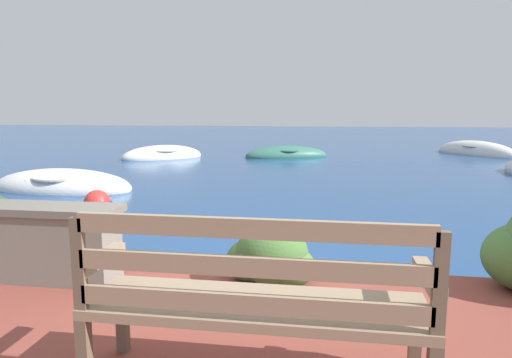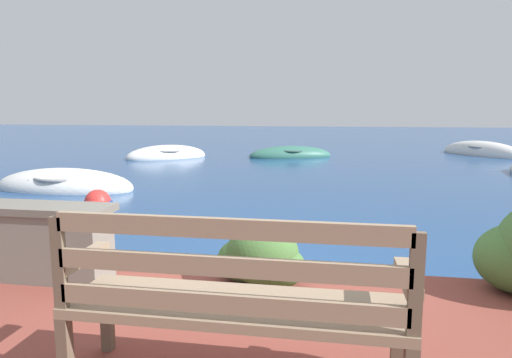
# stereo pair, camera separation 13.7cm
# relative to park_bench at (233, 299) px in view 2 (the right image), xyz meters

# --- Properties ---
(ground_plane) EXTENTS (80.00, 80.00, 0.00)m
(ground_plane) POSITION_rel_park_bench_xyz_m (-0.28, 1.84, -0.71)
(ground_plane) COLOR navy
(park_bench) EXTENTS (1.70, 0.48, 0.93)m
(park_bench) POSITION_rel_park_bench_xyz_m (0.00, 0.00, 0.00)
(park_bench) COLOR brown
(park_bench) RESTS_ON patio_terrace
(stone_wall) EXTENTS (1.95, 0.39, 0.63)m
(stone_wall) POSITION_rel_park_bench_xyz_m (-2.27, 1.24, -0.17)
(stone_wall) COLOR slate
(stone_wall) RESTS_ON patio_terrace
(hedge_clump_left) EXTENTS (0.73, 0.53, 0.50)m
(hedge_clump_left) POSITION_rel_park_bench_xyz_m (-0.09, 1.43, -0.27)
(hedge_clump_left) COLOR #426B33
(hedge_clump_left) RESTS_ON patio_terrace
(rowboat_nearest) EXTENTS (2.92, 1.19, 0.77)m
(rowboat_nearest) POSITION_rel_park_bench_xyz_m (-4.91, 6.28, -0.64)
(rowboat_nearest) COLOR silver
(rowboat_nearest) RESTS_ON ground_plane
(rowboat_far) EXTENTS (2.84, 2.61, 0.77)m
(rowboat_far) POSITION_rel_park_bench_xyz_m (-5.04, 12.39, -0.64)
(rowboat_far) COLOR silver
(rowboat_far) RESTS_ON ground_plane
(rowboat_outer) EXTENTS (3.02, 1.95, 0.68)m
(rowboat_outer) POSITION_rel_park_bench_xyz_m (-0.99, 13.37, -0.65)
(rowboat_outer) COLOR #336B5B
(rowboat_outer) RESTS_ON ground_plane
(rowboat_distant) EXTENTS (2.61, 3.07, 0.88)m
(rowboat_distant) POSITION_rel_park_bench_xyz_m (5.64, 15.21, -0.63)
(rowboat_distant) COLOR silver
(rowboat_distant) RESTS_ON ground_plane
(mooring_buoy) EXTENTS (0.48, 0.48, 0.44)m
(mooring_buoy) POSITION_rel_park_bench_xyz_m (-3.41, 4.86, -0.63)
(mooring_buoy) COLOR red
(mooring_buoy) RESTS_ON ground_plane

